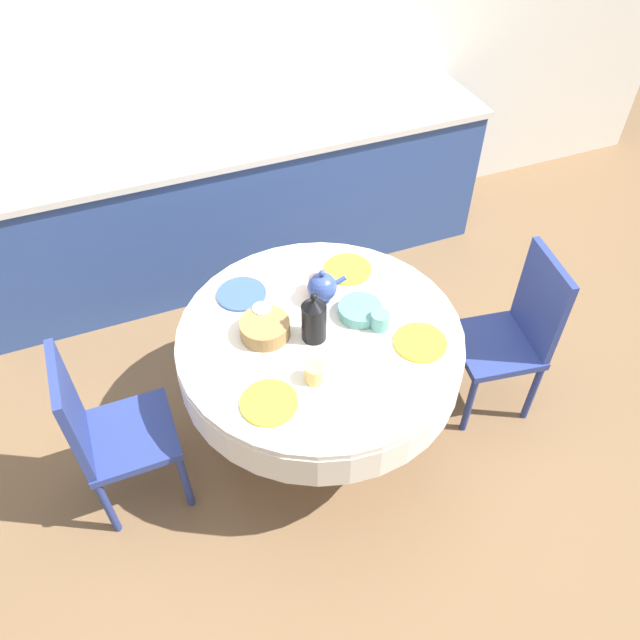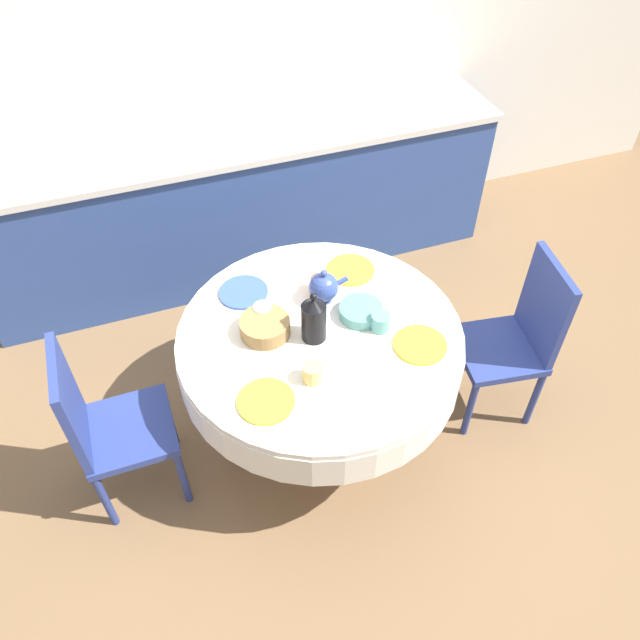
{
  "view_description": "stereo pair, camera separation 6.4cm",
  "coord_description": "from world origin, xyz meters",
  "px_view_note": "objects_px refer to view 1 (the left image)",
  "views": [
    {
      "loc": [
        -0.71,
        -1.8,
        2.79
      ],
      "look_at": [
        0.0,
        0.0,
        0.82
      ],
      "focal_mm": 35.0,
      "sensor_mm": 36.0,
      "label": 1
    },
    {
      "loc": [
        -0.65,
        -1.82,
        2.79
      ],
      "look_at": [
        0.0,
        0.0,
        0.82
      ],
      "focal_mm": 35.0,
      "sensor_mm": 36.0,
      "label": 2
    }
  ],
  "objects_px": {
    "chair_right": "(107,430)",
    "coffee_carafe": "(314,319)",
    "chair_left": "(514,330)",
    "teapot": "(322,287)"
  },
  "relations": [
    {
      "from": "chair_right",
      "to": "coffee_carafe",
      "type": "relative_size",
      "value": 3.61
    },
    {
      "from": "chair_left",
      "to": "teapot",
      "type": "distance_m",
      "value": 1.01
    },
    {
      "from": "chair_left",
      "to": "coffee_carafe",
      "type": "bearing_deg",
      "value": 91.12
    },
    {
      "from": "chair_left",
      "to": "coffee_carafe",
      "type": "height_order",
      "value": "coffee_carafe"
    },
    {
      "from": "chair_left",
      "to": "chair_right",
      "type": "relative_size",
      "value": 1.0
    },
    {
      "from": "chair_left",
      "to": "chair_right",
      "type": "distance_m",
      "value": 2.0
    },
    {
      "from": "chair_left",
      "to": "chair_right",
      "type": "bearing_deg",
      "value": 94.38
    },
    {
      "from": "coffee_carafe",
      "to": "teapot",
      "type": "xyz_separation_m",
      "value": [
        0.12,
        0.21,
        -0.03
      ]
    },
    {
      "from": "chair_left",
      "to": "chair_right",
      "type": "xyz_separation_m",
      "value": [
        -1.99,
        0.15,
        0.0
      ]
    },
    {
      "from": "chair_left",
      "to": "coffee_carafe",
      "type": "relative_size",
      "value": 3.61
    }
  ]
}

